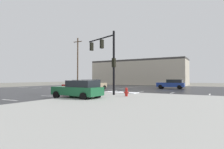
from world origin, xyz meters
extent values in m
plane|color=slate|center=(0.00, 0.00, 0.00)|extent=(120.00, 120.00, 0.00)
cube|color=#232326|center=(0.00, 0.00, 0.01)|extent=(44.00, 44.00, 0.02)
cube|color=#9E9E99|center=(12.00, -12.00, 0.07)|extent=(18.00, 18.00, 0.14)
cube|color=white|center=(5.00, -4.00, 0.17)|extent=(4.00, 1.60, 0.06)
cube|color=silver|center=(0.00, -14.00, 0.02)|extent=(2.00, 0.15, 0.01)
cube|color=silver|center=(0.00, -10.00, 0.02)|extent=(2.00, 0.15, 0.01)
cube|color=silver|center=(0.00, -6.00, 0.02)|extent=(2.00, 0.15, 0.01)
cube|color=silver|center=(0.00, -2.00, 0.02)|extent=(2.00, 0.15, 0.01)
cube|color=silver|center=(0.00, 2.00, 0.02)|extent=(2.00, 0.15, 0.01)
cube|color=silver|center=(0.00, 6.00, 0.02)|extent=(2.00, 0.15, 0.01)
cube|color=silver|center=(0.00, 10.00, 0.02)|extent=(2.00, 0.15, 0.01)
cube|color=silver|center=(0.00, 14.00, 0.02)|extent=(2.00, 0.15, 0.01)
cube|color=silver|center=(0.00, 18.00, 0.02)|extent=(2.00, 0.15, 0.01)
cube|color=silver|center=(-18.00, 0.00, 0.02)|extent=(0.15, 2.00, 0.01)
cube|color=silver|center=(-14.00, 0.00, 0.02)|extent=(0.15, 2.00, 0.01)
cube|color=silver|center=(-10.00, 0.00, 0.02)|extent=(0.15, 2.00, 0.01)
cube|color=silver|center=(-6.00, 0.00, 0.02)|extent=(0.15, 2.00, 0.01)
cube|color=silver|center=(-2.00, 0.00, 0.02)|extent=(0.15, 2.00, 0.01)
cube|color=silver|center=(2.00, 0.00, 0.02)|extent=(0.15, 2.00, 0.01)
cube|color=silver|center=(6.00, 0.00, 0.02)|extent=(0.15, 2.00, 0.01)
cube|color=silver|center=(10.00, 0.00, 0.02)|extent=(0.15, 2.00, 0.01)
cube|color=silver|center=(14.00, 0.00, 0.02)|extent=(0.15, 2.00, 0.01)
cube|color=silver|center=(3.50, -4.00, 0.02)|extent=(0.45, 7.00, 0.01)
cylinder|color=black|center=(5.71, -6.84, 3.34)|extent=(0.22, 0.22, 6.40)
cylinder|color=black|center=(3.60, -5.99, 6.14)|extent=(4.29, 1.83, 0.14)
cube|color=black|center=(3.81, -6.07, 5.51)|extent=(0.39, 0.44, 0.95)
sphere|color=red|center=(3.66, -6.01, 5.80)|extent=(0.20, 0.20, 0.20)
cube|color=black|center=(1.90, -5.31, 5.51)|extent=(0.39, 0.44, 0.95)
sphere|color=red|center=(1.75, -5.25, 5.80)|extent=(0.20, 0.20, 0.20)
cube|color=black|center=(5.71, -6.84, 3.34)|extent=(0.28, 0.36, 0.90)
cylinder|color=red|center=(7.43, -7.59, 0.44)|extent=(0.26, 0.26, 0.60)
sphere|color=red|center=(7.43, -7.59, 0.81)|extent=(0.25, 0.25, 0.25)
cylinder|color=red|center=(7.25, -7.59, 0.47)|extent=(0.12, 0.11, 0.11)
cylinder|color=red|center=(7.61, -7.59, 0.47)|extent=(0.12, 0.11, 0.11)
cube|color=#BCB29E|center=(-4.93, 27.21, 3.24)|extent=(26.54, 8.00, 6.49)
cube|color=#3F3D3A|center=(-4.93, 27.21, 6.74)|extent=(26.54, 8.00, 0.50)
cube|color=navy|center=(7.83, 9.46, 0.70)|extent=(4.56, 1.97, 0.70)
cube|color=black|center=(8.51, 9.48, 1.33)|extent=(2.53, 1.75, 0.55)
cylinder|color=black|center=(6.34, 8.50, 0.35)|extent=(0.67, 0.24, 0.66)
cylinder|color=black|center=(6.27, 10.30, 0.35)|extent=(0.67, 0.24, 0.66)
cylinder|color=black|center=(9.39, 8.62, 0.35)|extent=(0.67, 0.24, 0.66)
cylinder|color=black|center=(9.33, 10.41, 0.35)|extent=(0.67, 0.24, 0.66)
sphere|color=white|center=(5.65, 8.80, 0.70)|extent=(0.18, 0.18, 0.18)
sphere|color=white|center=(5.61, 9.95, 0.70)|extent=(0.18, 0.18, 0.18)
cube|color=tan|center=(-1.98, 0.79, 0.70)|extent=(2.08, 4.60, 0.70)
cube|color=black|center=(-2.02, 0.11, 1.33)|extent=(1.81, 2.57, 0.55)
cylinder|color=black|center=(-2.78, 2.37, 0.35)|extent=(0.26, 0.67, 0.66)
cylinder|color=black|center=(-0.99, 2.26, 0.35)|extent=(0.26, 0.67, 0.66)
cylinder|color=black|center=(-2.98, -0.68, 0.35)|extent=(0.26, 0.67, 0.66)
cylinder|color=black|center=(-1.18, -0.80, 0.35)|extent=(0.26, 0.67, 0.66)
sphere|color=white|center=(-2.42, 3.02, 0.70)|extent=(0.18, 0.18, 0.18)
sphere|color=white|center=(-1.27, 2.95, 0.70)|extent=(0.18, 0.18, 0.18)
cube|color=#195933|center=(4.14, -10.61, 0.70)|extent=(4.59, 2.05, 0.70)
cube|color=black|center=(4.82, -10.65, 1.33)|extent=(2.56, 1.79, 0.55)
cylinder|color=black|center=(2.57, -11.42, 0.35)|extent=(0.67, 0.26, 0.66)
cylinder|color=black|center=(2.67, -9.63, 0.35)|extent=(0.67, 0.26, 0.66)
cylinder|color=black|center=(5.62, -11.59, 0.35)|extent=(0.67, 0.26, 0.66)
cylinder|color=black|center=(5.72, -9.80, 0.35)|extent=(0.67, 0.26, 0.66)
sphere|color=white|center=(1.92, -11.06, 0.70)|extent=(0.18, 0.18, 0.18)
sphere|color=white|center=(1.98, -9.91, 0.70)|extent=(0.18, 0.18, 0.18)
cube|color=#B21919|center=(0.81, -5.96, 0.70)|extent=(4.66, 2.26, 0.70)
cube|color=black|center=(1.48, -6.03, 1.33)|extent=(2.63, 1.90, 0.55)
cylinder|color=black|center=(-0.81, -6.69, 0.35)|extent=(0.68, 0.29, 0.66)
cylinder|color=black|center=(-0.62, -4.90, 0.35)|extent=(0.68, 0.29, 0.66)
cylinder|color=black|center=(2.23, -7.01, 0.35)|extent=(0.68, 0.29, 0.66)
cylinder|color=black|center=(2.42, -5.22, 0.35)|extent=(0.68, 0.29, 0.66)
sphere|color=white|center=(-1.44, -6.30, 0.70)|extent=(0.18, 0.18, 0.18)
sphere|color=white|center=(-1.32, -5.16, 0.70)|extent=(0.18, 0.18, 0.18)
cylinder|color=brown|center=(-11.38, 8.21, 5.26)|extent=(0.28, 0.28, 10.52)
cube|color=brown|center=(-11.38, 8.21, 9.72)|extent=(2.20, 0.14, 0.14)
camera|label=1|loc=(14.61, -23.13, 1.77)|focal=29.89mm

